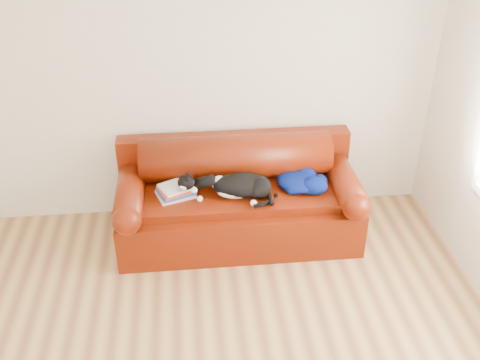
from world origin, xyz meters
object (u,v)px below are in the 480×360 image
at_px(sofa_base, 238,214).
at_px(blanket, 301,181).
at_px(cat, 241,186).
at_px(book_stack, 176,191).

xyz_separation_m(sofa_base, blanket, (0.55, -0.02, 0.33)).
distance_m(sofa_base, cat, 0.38).
xyz_separation_m(sofa_base, cat, (0.01, -0.11, 0.36)).
bearing_deg(blanket, sofa_base, 177.52).
xyz_separation_m(book_stack, cat, (0.55, -0.06, 0.05)).
height_order(sofa_base, blanket, blanket).
relative_size(sofa_base, book_stack, 5.87).
xyz_separation_m(sofa_base, book_stack, (-0.54, -0.05, 0.31)).
bearing_deg(sofa_base, cat, -84.63).
distance_m(sofa_base, blanket, 0.64).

